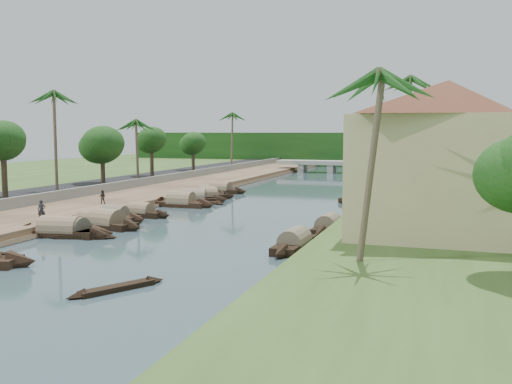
% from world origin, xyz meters
% --- Properties ---
extents(ground, '(220.00, 220.00, 0.00)m').
position_xyz_m(ground, '(0.00, 0.00, 0.00)').
color(ground, '#394D55').
rests_on(ground, ground).
extents(left_bank, '(10.00, 180.00, 0.80)m').
position_xyz_m(left_bank, '(-16.00, 20.00, 0.40)').
color(left_bank, brown).
rests_on(left_bank, ground).
extents(right_bank, '(16.00, 180.00, 1.20)m').
position_xyz_m(right_bank, '(19.00, 20.00, 0.60)').
color(right_bank, '#324F1F').
rests_on(right_bank, ground).
extents(road, '(8.00, 180.00, 1.40)m').
position_xyz_m(road, '(-24.50, 20.00, 0.70)').
color(road, black).
rests_on(road, ground).
extents(retaining_wall, '(0.40, 180.00, 1.10)m').
position_xyz_m(retaining_wall, '(-20.20, 20.00, 1.35)').
color(retaining_wall, slate).
rests_on(retaining_wall, left_bank).
extents(treeline, '(120.00, 14.00, 8.00)m').
position_xyz_m(treeline, '(0.00, 100.00, 4.00)').
color(treeline, '#153A0F').
rests_on(treeline, ground).
extents(bridge, '(28.00, 4.00, 2.40)m').
position_xyz_m(bridge, '(0.00, 72.00, 1.72)').
color(bridge, gray).
rests_on(bridge, ground).
extents(building_near, '(14.85, 14.85, 10.20)m').
position_xyz_m(building_near, '(18.99, -2.00, 6.38)').
color(building_near, tan).
rests_on(building_near, right_bank).
extents(building_mid, '(14.11, 14.11, 9.70)m').
position_xyz_m(building_mid, '(19.99, 14.00, 6.13)').
color(building_mid, '#D1A494').
rests_on(building_mid, right_bank).
extents(building_far, '(15.59, 15.59, 10.20)m').
position_xyz_m(building_far, '(18.99, 28.00, 6.38)').
color(building_far, beige).
rests_on(building_far, right_bank).
extents(building_distant, '(12.62, 12.62, 9.20)m').
position_xyz_m(building_distant, '(19.99, 48.00, 5.88)').
color(building_distant, tan).
rests_on(building_distant, right_bank).
extents(sampan_2, '(9.17, 3.18, 2.35)m').
position_xyz_m(sampan_2, '(-9.37, -4.20, 0.42)').
color(sampan_2, black).
rests_on(sampan_2, ground).
extents(sampan_3, '(8.04, 2.80, 2.14)m').
position_xyz_m(sampan_3, '(-8.83, -3.69, 0.41)').
color(sampan_3, black).
rests_on(sampan_3, ground).
extents(sampan_4, '(6.96, 1.95, 1.99)m').
position_xyz_m(sampan_4, '(-9.79, 0.74, 0.41)').
color(sampan_4, black).
rests_on(sampan_4, ground).
extents(sampan_5, '(7.73, 3.48, 2.38)m').
position_xyz_m(sampan_5, '(-8.09, 0.35, 0.42)').
color(sampan_5, black).
rests_on(sampan_5, ground).
extents(sampan_6, '(6.80, 1.99, 2.04)m').
position_xyz_m(sampan_6, '(-9.63, 3.71, 0.41)').
color(sampan_6, black).
rests_on(sampan_6, ground).
extents(sampan_7, '(7.19, 2.32, 1.92)m').
position_xyz_m(sampan_7, '(-8.85, 7.04, 0.41)').
color(sampan_7, black).
rests_on(sampan_7, ground).
extents(sampan_8, '(8.07, 2.26, 2.46)m').
position_xyz_m(sampan_8, '(-8.41, 15.01, 0.42)').
color(sampan_8, black).
rests_on(sampan_8, ground).
extents(sampan_9, '(7.95, 3.22, 2.01)m').
position_xyz_m(sampan_9, '(-8.58, 18.80, 0.41)').
color(sampan_9, black).
rests_on(sampan_9, ground).
extents(sampan_10, '(8.29, 4.14, 2.25)m').
position_xyz_m(sampan_10, '(-8.90, 19.27, 0.42)').
color(sampan_10, black).
rests_on(sampan_10, ground).
extents(sampan_11, '(6.80, 4.95, 2.04)m').
position_xyz_m(sampan_11, '(-8.53, 22.39, 0.41)').
color(sampan_11, black).
rests_on(sampan_11, ground).
extents(sampan_12, '(7.18, 3.40, 1.76)m').
position_xyz_m(sampan_12, '(-9.62, 25.27, 0.40)').
color(sampan_12, black).
rests_on(sampan_12, ground).
extents(sampan_13, '(7.98, 2.27, 2.17)m').
position_xyz_m(sampan_13, '(-9.68, 29.47, 0.41)').
color(sampan_13, black).
rests_on(sampan_13, ground).
extents(sampan_14, '(1.95, 8.41, 2.05)m').
position_xyz_m(sampan_14, '(9.18, -3.01, 0.41)').
color(sampan_14, black).
rests_on(sampan_14, ground).
extents(sampan_15, '(2.01, 7.72, 2.07)m').
position_xyz_m(sampan_15, '(10.06, 4.52, 0.41)').
color(sampan_15, black).
rests_on(sampan_15, ground).
extents(sampan_16, '(4.55, 9.17, 2.22)m').
position_xyz_m(sampan_16, '(9.24, 26.41, 0.42)').
color(sampan_16, black).
rests_on(sampan_16, ground).
extents(canoe_0, '(3.38, 5.21, 0.74)m').
position_xyz_m(canoe_0, '(3.26, -16.11, 0.10)').
color(canoe_0, black).
rests_on(canoe_0, ground).
extents(canoe_1, '(5.52, 2.37, 0.89)m').
position_xyz_m(canoe_1, '(-7.26, -4.50, 0.10)').
color(canoe_1, black).
rests_on(canoe_1, ground).
extents(canoe_2, '(5.84, 3.53, 0.89)m').
position_xyz_m(canoe_2, '(-7.09, 18.89, 0.10)').
color(canoe_2, black).
rests_on(canoe_2, ground).
extents(palm_0, '(3.20, 3.20, 11.44)m').
position_xyz_m(palm_0, '(15.00, -10.58, 10.86)').
color(palm_0, brown).
rests_on(palm_0, ground).
extents(palm_1, '(3.20, 3.20, 10.16)m').
position_xyz_m(palm_1, '(16.00, 4.34, 9.62)').
color(palm_1, brown).
rests_on(palm_1, ground).
extents(palm_2, '(3.20, 3.20, 14.22)m').
position_xyz_m(palm_2, '(15.00, 22.87, 13.52)').
color(palm_2, brown).
rests_on(palm_2, ground).
extents(palm_3, '(3.20, 3.20, 12.14)m').
position_xyz_m(palm_3, '(16.00, 38.50, 11.55)').
color(palm_3, brown).
rests_on(palm_3, ground).
extents(palm_5, '(3.20, 3.20, 12.76)m').
position_xyz_m(palm_5, '(-24.00, 14.26, 12.32)').
color(palm_5, brown).
rests_on(palm_5, ground).
extents(palm_6, '(3.20, 3.20, 9.76)m').
position_xyz_m(palm_6, '(-22.00, 29.11, 9.43)').
color(palm_6, brown).
rests_on(palm_6, ground).
extents(palm_7, '(3.20, 3.20, 11.01)m').
position_xyz_m(palm_7, '(14.00, 56.00, 10.44)').
color(palm_7, brown).
rests_on(palm_7, ground).
extents(palm_8, '(3.20, 3.20, 11.74)m').
position_xyz_m(palm_8, '(-20.50, 61.68, 11.34)').
color(palm_8, brown).
rests_on(palm_8, ground).
extents(tree_2, '(4.48, 4.48, 7.65)m').
position_xyz_m(tree_2, '(-24.00, 6.04, 7.09)').
color(tree_2, '#493929').
rests_on(tree_2, ground).
extents(tree_3, '(5.52, 5.52, 7.27)m').
position_xyz_m(tree_3, '(-24.00, 23.64, 6.33)').
color(tree_3, '#493929').
rests_on(tree_3, ground).
extents(tree_4, '(4.37, 4.37, 7.28)m').
position_xyz_m(tree_4, '(-24.00, 36.76, 6.78)').
color(tree_4, '#493929').
rests_on(tree_4, ground).
extents(tree_5, '(4.38, 4.38, 6.49)m').
position_xyz_m(tree_5, '(-24.00, 51.71, 6.01)').
color(tree_5, '#493929').
rests_on(tree_5, ground).
extents(tree_6, '(4.05, 4.05, 7.15)m').
position_xyz_m(tree_6, '(24.00, 29.16, 6.56)').
color(tree_6, '#493929').
rests_on(tree_6, ground).
extents(person_near, '(0.76, 0.68, 1.75)m').
position_xyz_m(person_near, '(-12.47, -2.53, 1.68)').
color(person_near, '#26262E').
rests_on(person_near, left_bank).
extents(person_far, '(0.84, 0.75, 1.43)m').
position_xyz_m(person_far, '(-14.18, 8.74, 1.52)').
color(person_far, '#322A23').
rests_on(person_far, left_bank).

